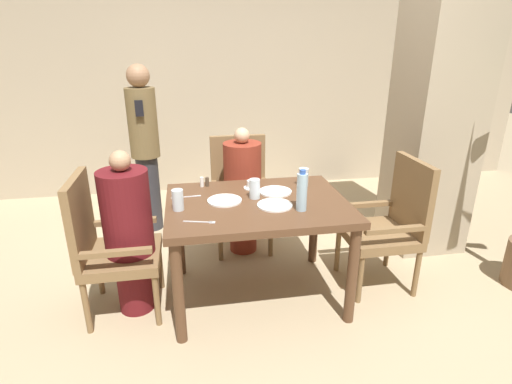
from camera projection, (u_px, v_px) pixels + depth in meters
The scene contains 22 objects.
ground_plane at pixel (257, 294), 2.98m from camera, with size 16.00×16.00×0.00m, color tan.
wall_back at pixel (221, 75), 4.72m from camera, with size 8.00×0.06×2.80m.
pillar_stone at pixel (439, 95), 3.31m from camera, with size 0.59×0.59×2.70m.
dining_table at pixel (257, 214), 2.75m from camera, with size 1.23×0.92×0.75m.
chair_left_side at pixel (107, 243), 2.63m from camera, with size 0.50×0.50×0.99m.
diner_in_left_chair at pixel (129, 232), 2.63m from camera, with size 0.32×0.32×1.15m.
chair_far_side at pixel (240, 190), 3.59m from camera, with size 0.50×0.50×0.99m.
diner_in_far_chair at pixel (243, 190), 3.43m from camera, with size 0.32×0.32×1.11m.
chair_right_side at pixel (391, 221), 2.96m from camera, with size 0.50×0.50×0.99m.
standing_host at pixel (145, 145), 3.75m from camera, with size 0.27×0.31×1.59m.
plate_main_left at pixel (275, 191), 2.87m from camera, with size 0.23×0.23×0.01m.
plate_main_right at pixel (225, 200), 2.71m from camera, with size 0.23×0.23×0.01m.
plate_dessert_center at pixel (275, 205), 2.64m from camera, with size 0.23×0.23×0.01m.
teacup_with_saucer at pixel (252, 185), 2.95m from camera, with size 0.12×0.12×0.06m.
water_bottle at pixel (302, 192), 2.53m from camera, with size 0.07×0.07×0.27m.
glass_tall_near at pixel (255, 189), 2.75m from camera, with size 0.07×0.07×0.14m.
glass_tall_mid at pixel (178, 200), 2.55m from camera, with size 0.07×0.07×0.14m.
glass_tall_far at pixel (303, 177), 2.98m from camera, with size 0.07×0.07×0.14m.
salt_shaker at pixel (202, 182), 2.98m from camera, with size 0.03×0.03×0.07m.
pepper_shaker at pixel (207, 182), 2.98m from camera, with size 0.03×0.03×0.07m.
fork_beside_plate at pixel (203, 222), 2.40m from camera, with size 0.19×0.07×0.00m.
knife_beside_plate at pixel (188, 197), 2.79m from camera, with size 0.21×0.02×0.00m.
Camera 1 is at (-0.45, -2.48, 1.77)m, focal length 28.00 mm.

